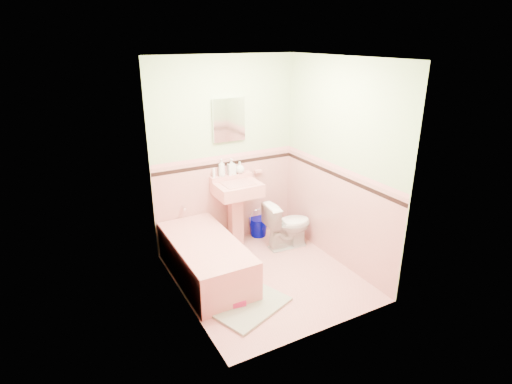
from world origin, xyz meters
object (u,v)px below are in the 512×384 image
medicine_cabinet (229,120)px  soap_bottle_mid (231,167)px  bathtub (206,260)px  toilet (288,224)px  bucket (258,227)px  shoe (239,303)px  soap_bottle_right (240,167)px  sink (238,215)px  soap_bottle_left (222,168)px

medicine_cabinet → soap_bottle_mid: size_ratio=2.53×
bathtub → toilet: bearing=8.7°
toilet → bucket: size_ratio=2.41×
shoe → soap_bottle_right: bearing=70.1°
toilet → shoe: bearing=131.4°
bathtub → toilet: size_ratio=2.30×
sink → soap_bottle_left: soap_bottle_left is taller
soap_bottle_left → toilet: soap_bottle_left is taller
bathtub → sink: size_ratio=1.64×
soap_bottle_left → bucket: size_ratio=0.86×
bucket → shoe: size_ratio=1.85×
bathtub → soap_bottle_mid: size_ratio=6.91×
bathtub → soap_bottle_left: size_ratio=6.46×
soap_bottle_left → toilet: 1.17m
bathtub → soap_bottle_right: size_ratio=9.47×
toilet → shoe: 1.53m
bathtub → soap_bottle_mid: 1.31m
soap_bottle_left → soap_bottle_mid: 0.14m
soap_bottle_right → soap_bottle_mid: bearing=180.0°
sink → toilet: 0.69m
soap_bottle_mid → toilet: (0.58, -0.52, -0.76)m
medicine_cabinet → soap_bottle_left: size_ratio=2.37×
soap_bottle_mid → bucket: (0.39, -0.04, -0.95)m
toilet → soap_bottle_right: bearing=45.2°
shoe → bucket: bearing=61.6°
medicine_cabinet → soap_bottle_mid: bearing=-73.5°
toilet → shoe: size_ratio=4.45×
bucket → shoe: 1.73m
sink → bucket: (0.40, 0.14, -0.32)m
sink → toilet: size_ratio=1.40×
bathtub → toilet: (1.27, 0.19, 0.10)m
medicine_cabinet → soap_bottle_right: (0.13, -0.03, -0.64)m
sink → shoe: sink is taller
sink → medicine_cabinet: (0.00, 0.21, 1.24)m
medicine_cabinet → soap_bottle_mid: (0.01, -0.03, -0.62)m
soap_bottle_right → bucket: soap_bottle_right is taller
sink → medicine_cabinet: 1.26m
soap_bottle_mid → shoe: bearing=-113.2°
bucket → sink: bearing=-160.3°
bucket → soap_bottle_mid: bearing=174.4°
toilet → sink: bearing=63.9°
medicine_cabinet → soap_bottle_right: size_ratio=3.47×
bathtub → bucket: (1.08, 0.67, -0.09)m
soap_bottle_left → toilet: bearing=-35.7°
soap_bottle_left → shoe: 1.83m
toilet → bucket: bearing=25.4°
bathtub → bucket: bearing=32.0°
medicine_cabinet → shoe: medicine_cabinet is taller
bathtub → toilet: 1.28m
sink → soap_bottle_right: (0.13, 0.18, 0.60)m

